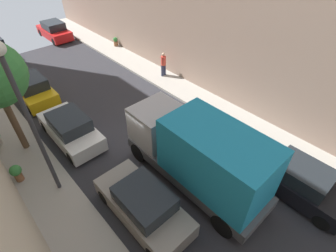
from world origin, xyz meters
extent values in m
plane|color=#2D2D33|center=(0.00, 0.00, 0.00)|extent=(32.00, 32.00, 0.00)
cube|color=#A8A399|center=(-5.00, 0.00, 0.07)|extent=(2.00, 44.00, 0.15)
cube|color=#A8A399|center=(5.00, 0.00, 0.07)|extent=(2.00, 44.00, 0.15)
cube|color=gray|center=(-2.70, -3.10, 0.55)|extent=(1.76, 4.20, 0.76)
cube|color=#1E2328|center=(-2.70, -3.25, 1.25)|extent=(1.56, 2.10, 0.64)
cylinder|color=black|center=(-3.48, -1.55, 0.32)|extent=(0.22, 0.64, 0.64)
cylinder|color=black|center=(-1.92, -1.55, 0.32)|extent=(0.22, 0.64, 0.64)
cylinder|color=black|center=(-1.92, -4.65, 0.32)|extent=(0.22, 0.64, 0.64)
cube|color=white|center=(-2.70, 2.91, 0.55)|extent=(1.76, 4.20, 0.76)
cube|color=#1E2328|center=(-2.70, 2.76, 1.25)|extent=(1.56, 2.10, 0.64)
cylinder|color=black|center=(-3.48, 4.46, 0.32)|extent=(0.22, 0.64, 0.64)
cylinder|color=black|center=(-1.92, 4.46, 0.32)|extent=(0.22, 0.64, 0.64)
cylinder|color=black|center=(-3.48, 1.36, 0.32)|extent=(0.22, 0.64, 0.64)
cylinder|color=black|center=(-1.92, 1.36, 0.32)|extent=(0.22, 0.64, 0.64)
cube|color=gold|center=(-2.70, 8.13, 0.55)|extent=(1.76, 4.20, 0.76)
cube|color=#1E2328|center=(-2.70, 7.98, 1.25)|extent=(1.56, 2.10, 0.64)
cylinder|color=black|center=(-3.48, 9.68, 0.32)|extent=(0.22, 0.64, 0.64)
cylinder|color=black|center=(-1.92, 9.68, 0.32)|extent=(0.22, 0.64, 0.64)
cylinder|color=black|center=(-3.48, 6.58, 0.32)|extent=(0.22, 0.64, 0.64)
cylinder|color=black|center=(-1.92, 6.58, 0.32)|extent=(0.22, 0.64, 0.64)
cylinder|color=black|center=(-1.92, 18.27, 0.32)|extent=(0.22, 0.64, 0.64)
cylinder|color=black|center=(-1.92, 15.17, 0.32)|extent=(0.22, 0.64, 0.64)
cube|color=black|center=(2.70, -6.46, 0.55)|extent=(1.76, 4.20, 0.76)
cube|color=#1E2328|center=(2.70, -6.61, 1.25)|extent=(1.56, 2.10, 0.64)
cylinder|color=black|center=(1.92, -4.91, 0.32)|extent=(0.22, 0.64, 0.64)
cylinder|color=black|center=(3.48, -4.91, 0.32)|extent=(0.22, 0.64, 0.64)
cylinder|color=black|center=(1.92, -8.01, 0.32)|extent=(0.22, 0.64, 0.64)
cube|color=red|center=(2.70, 17.23, 0.55)|extent=(1.76, 4.20, 0.76)
cube|color=#1E2328|center=(2.70, 17.08, 1.25)|extent=(1.56, 2.10, 0.64)
cylinder|color=black|center=(1.92, 18.78, 0.32)|extent=(0.22, 0.64, 0.64)
cylinder|color=black|center=(3.48, 18.78, 0.32)|extent=(0.22, 0.64, 0.64)
cylinder|color=black|center=(1.92, 15.68, 0.32)|extent=(0.22, 0.64, 0.64)
cylinder|color=black|center=(3.48, 15.68, 0.32)|extent=(0.22, 0.64, 0.64)
cube|color=#4C4C51|center=(0.00, -3.23, 0.73)|extent=(2.20, 6.60, 0.50)
cube|color=#B7B7BC|center=(0.00, -0.83, 1.83)|extent=(2.10, 1.80, 1.70)
cube|color=#1E8CB7|center=(0.00, -4.23, 2.18)|extent=(2.24, 4.20, 2.40)
cylinder|color=black|center=(-0.98, -0.63, 0.48)|extent=(0.30, 0.96, 0.96)
cylinder|color=black|center=(0.98, -0.63, 0.48)|extent=(0.30, 0.96, 0.96)
cylinder|color=black|center=(-0.98, -5.63, 0.48)|extent=(0.30, 0.96, 0.96)
cylinder|color=black|center=(0.98, -5.63, 0.48)|extent=(0.30, 0.96, 0.96)
cylinder|color=#2D334C|center=(5.15, 4.62, 0.56)|extent=(0.18, 0.18, 0.82)
cylinder|color=#2D334C|center=(5.37, 4.62, 0.56)|extent=(0.18, 0.18, 0.82)
cylinder|color=#D83F33|center=(5.26, 4.62, 1.29)|extent=(0.36, 0.36, 0.64)
sphere|color=tan|center=(5.26, 4.62, 1.75)|extent=(0.24, 0.24, 0.24)
cylinder|color=brown|center=(-4.76, 3.81, 1.65)|extent=(0.30, 0.30, 3.00)
cylinder|color=brown|center=(5.73, 11.48, 0.36)|extent=(0.36, 0.36, 0.41)
sphere|color=#2D7233|center=(5.73, 11.48, 0.72)|extent=(0.40, 0.40, 0.40)
cylinder|color=brown|center=(-5.70, 1.85, 0.36)|extent=(0.33, 0.33, 0.42)
sphere|color=#38843D|center=(-5.70, 1.85, 0.77)|extent=(0.48, 0.48, 0.48)
cylinder|color=#333338|center=(-4.60, 0.32, 3.13)|extent=(0.16, 0.16, 5.96)
camera|label=1|loc=(-5.68, -7.76, 9.15)|focal=27.08mm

